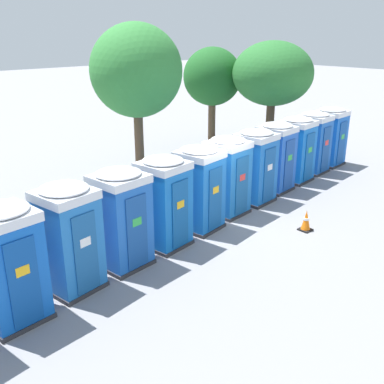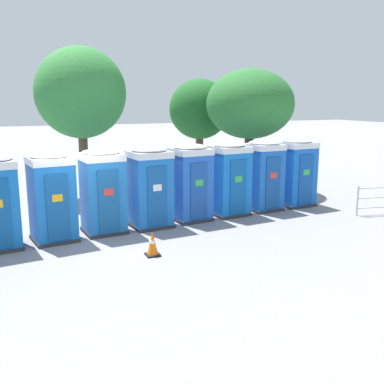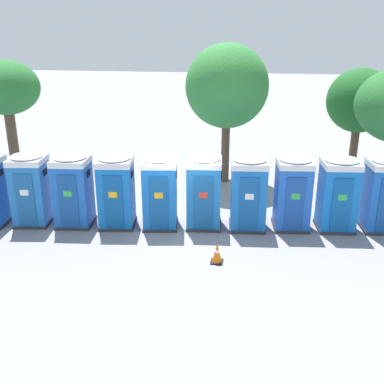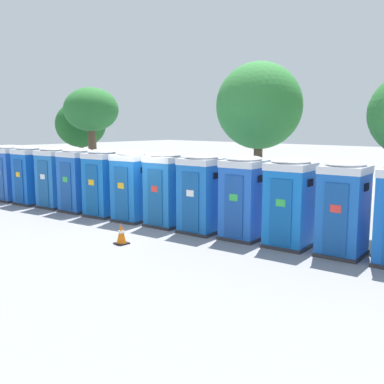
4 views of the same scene
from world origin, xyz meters
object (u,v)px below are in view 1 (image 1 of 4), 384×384
portapotty_7 (255,166)px  portapotty_11 (330,136)px  portapotty_10 (313,142)px  street_tree_1 (136,71)px  portapotty_8 (276,157)px  portapotty_6 (227,176)px  portapotty_9 (296,149)px  portapotty_5 (199,188)px  street_tree_4 (273,74)px  street_tree_3 (212,77)px  portapotty_3 (121,218)px  portapotty_4 (164,202)px  traffic_cone (306,221)px  portapotty_2 (69,237)px  portapotty_1 (8,264)px

portapotty_7 → portapotty_11: (5.95, 0.73, -0.00)m
portapotty_10 → street_tree_1: bearing=142.3°
portapotty_7 → portapotty_8: (1.48, 0.26, 0.00)m
portapotty_6 → portapotty_9: bearing=6.4°
portapotty_7 → street_tree_1: bearing=103.9°
portapotty_5 → street_tree_4: size_ratio=0.48×
street_tree_4 → street_tree_3: bearing=111.9°
portapotty_8 → street_tree_1: size_ratio=0.42×
portapotty_9 → portapotty_6: bearing=-173.6°
portapotty_6 → portapotty_9: 4.50m
portapotty_3 → street_tree_1: size_ratio=0.42×
portapotty_7 → street_tree_4: 7.26m
street_tree_1 → portapotty_8: bearing=-60.2°
portapotty_4 → portapotty_9: size_ratio=1.00×
portapotty_8 → street_tree_4: size_ratio=0.48×
portapotty_4 → traffic_cone: size_ratio=3.97×
portapotty_8 → portapotty_5: bearing=-172.1°
portapotty_2 → portapotty_8: (8.93, 1.06, -0.00)m
portapotty_6 → traffic_cone: bearing=-73.9°
portapotty_9 → street_tree_3: street_tree_3 is taller
traffic_cone → portapotty_3: bearing=159.1°
portapotty_6 → street_tree_3: (6.03, 6.74, 2.19)m
portapotty_3 → portapotty_10: bearing=6.9°
portapotty_1 → portapotty_5: size_ratio=1.00×
portapotty_6 → street_tree_1: bearing=87.0°
portapotty_11 → portapotty_2: bearing=-173.5°
portapotty_5 → portapotty_4: bearing=-173.4°
portapotty_7 → street_tree_3: bearing=55.7°
street_tree_1 → portapotty_6: bearing=-93.0°
portapotty_5 → street_tree_3: 10.50m
portapotty_6 → street_tree_4: size_ratio=0.48×
portapotty_9 → portapotty_10: 1.50m
portapotty_2 → street_tree_3: size_ratio=0.52×
portapotty_2 → portapotty_4: size_ratio=1.00×
portapotty_7 → portapotty_11: size_ratio=1.00×
portapotty_8 → portapotty_6: bearing=-173.1°
portapotty_3 → street_tree_4: 12.71m
portapotty_7 → portapotty_9: 3.00m
portapotty_6 → street_tree_4: bearing=28.7°
portapotty_11 → street_tree_4: bearing=95.3°
street_tree_1 → traffic_cone: 8.59m
portapotty_4 → portapotty_8: same height
street_tree_3 → street_tree_4: size_ratio=0.94×
portapotty_2 → portapotty_10: 12.00m
portapotty_1 → portapotty_7: bearing=6.9°
portapotty_9 → portapotty_3: bearing=-173.1°
portapotty_10 → portapotty_11: same height
street_tree_3 → street_tree_4: street_tree_4 is taller
street_tree_1 → portapotty_5: bearing=-108.1°
portapotty_5 → traffic_cone: size_ratio=3.97×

